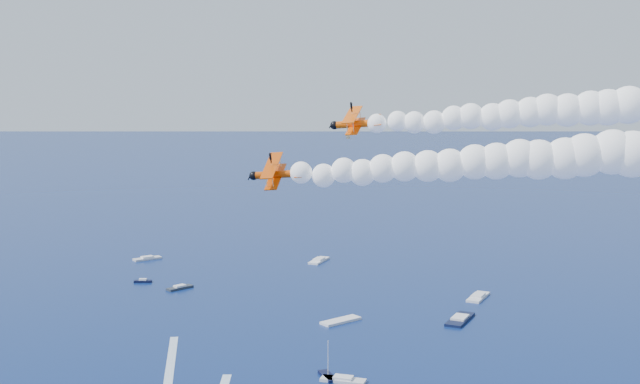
# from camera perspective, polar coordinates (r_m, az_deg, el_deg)

# --- Properties ---
(biplane_lead) EXTENTS (8.48, 9.94, 7.48)m
(biplane_lead) POSITION_cam_1_polar(r_m,az_deg,el_deg) (119.60, 2.55, 4.66)
(biplane_lead) COLOR #FF5905
(biplane_trail) EXTENTS (7.94, 9.53, 7.29)m
(biplane_trail) POSITION_cam_1_polar(r_m,az_deg,el_deg) (103.25, -2.94, 1.20)
(biplane_trail) COLOR #D64604
(smoke_trail_lead) EXTENTS (53.16, 12.48, 9.94)m
(smoke_trail_lead) POSITION_cam_1_polar(r_m,az_deg,el_deg) (117.91, 15.35, 5.30)
(smoke_trail_lead) COLOR white
(smoke_trail_trail) EXTENTS (53.49, 18.44, 9.94)m
(smoke_trail_trail) POSITION_cam_1_polar(r_m,az_deg,el_deg) (101.01, 11.88, 2.02)
(smoke_trail_trail) COLOR white
(spectator_boats) EXTENTS (227.28, 191.76, 0.70)m
(spectator_boats) POSITION_cam_1_polar(r_m,az_deg,el_deg) (209.12, 6.55, -10.71)
(spectator_boats) COLOR white
(spectator_boats) RESTS_ON ground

